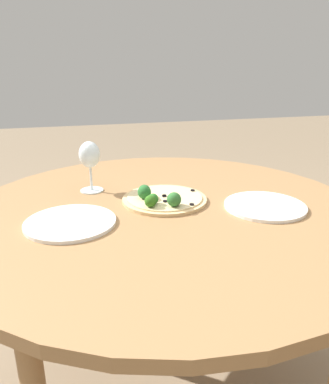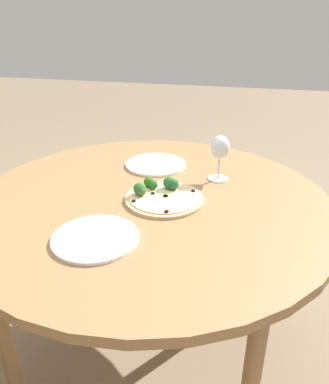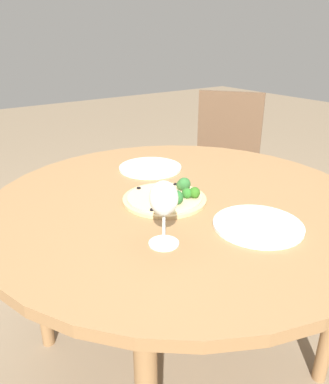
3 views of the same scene
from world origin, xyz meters
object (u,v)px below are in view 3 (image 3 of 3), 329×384
(chair, at_px, (224,166))
(wine_glass, at_px, (164,201))
(pizza, at_px, (169,197))
(plate_far, at_px, (150,168))
(plate_near, at_px, (258,225))

(chair, distance_m, wine_glass, 1.37)
(pizza, distance_m, plate_far, 0.31)
(chair, distance_m, plate_near, 1.21)
(plate_near, bearing_deg, pizza, -161.22)
(pizza, relative_size, plate_near, 1.08)
(pizza, bearing_deg, chair, 125.71)
(wine_glass, height_order, plate_far, wine_glass)
(chair, height_order, plate_near, chair)
(plate_near, relative_size, plate_far, 1.01)
(wine_glass, distance_m, plate_far, 0.59)
(chair, xyz_separation_m, pizza, (0.62, -0.87, 0.25))
(plate_far, bearing_deg, chair, 114.10)
(chair, height_order, wine_glass, chair)
(chair, bearing_deg, plate_far, -102.94)
(pizza, bearing_deg, plate_near, 18.78)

